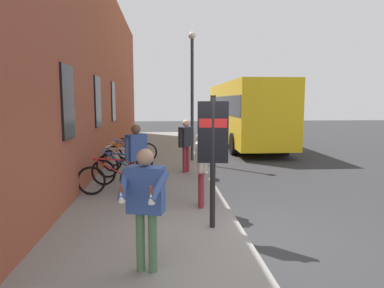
{
  "coord_description": "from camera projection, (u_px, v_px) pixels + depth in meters",
  "views": [
    {
      "loc": [
        -5.72,
        1.44,
        2.43
      ],
      "look_at": [
        3.05,
        0.69,
        1.33
      ],
      "focal_mm": 32.39,
      "sensor_mm": 36.0,
      "label": 1
    }
  ],
  "objects": [
    {
      "name": "sidewalk_pavement",
      "position": [
        155.0,
        160.0,
        13.84
      ],
      "size": [
        24.0,
        3.5,
        0.12
      ],
      "primitive_type": "cube",
      "color": "gray",
      "rests_on": "ground"
    },
    {
      "name": "street_lamp",
      "position": [
        192.0,
        85.0,
        13.2
      ],
      "size": [
        0.28,
        0.28,
        4.88
      ],
      "color": "#333338",
      "rests_on": "sidewalk_pavement"
    },
    {
      "name": "ground",
      "position": [
        233.0,
        171.0,
        12.1
      ],
      "size": [
        60.0,
        60.0,
        0.0
      ],
      "primitive_type": "plane",
      "color": "#2D2D30"
    },
    {
      "name": "tourist_with_hotdogs",
      "position": [
        145.0,
        197.0,
        4.57
      ],
      "size": [
        0.67,
        0.66,
        1.69
      ],
      "color": "#4C724C",
      "rests_on": "sidewalk_pavement"
    },
    {
      "name": "bicycle_far_end",
      "position": [
        134.0,
        152.0,
        13.12
      ],
      "size": [
        0.48,
        1.77,
        0.97
      ],
      "color": "black",
      "rests_on": "sidewalk_pavement"
    },
    {
      "name": "bicycle_under_window",
      "position": [
        127.0,
        160.0,
        11.25
      ],
      "size": [
        0.64,
        1.72,
        0.97
      ],
      "color": "black",
      "rests_on": "sidewalk_pavement"
    },
    {
      "name": "bicycle_mid_rack",
      "position": [
        124.0,
        165.0,
        10.32
      ],
      "size": [
        0.57,
        1.74,
        0.97
      ],
      "color": "black",
      "rests_on": "sidewalk_pavement"
    },
    {
      "name": "city_bus",
      "position": [
        244.0,
        110.0,
        18.82
      ],
      "size": [
        10.54,
        2.79,
        3.35
      ],
      "color": "yellow",
      "rests_on": "ground"
    },
    {
      "name": "transit_info_sign",
      "position": [
        213.0,
        141.0,
        6.17
      ],
      "size": [
        0.17,
        0.56,
        2.4
      ],
      "color": "black",
      "rests_on": "sidewalk_pavement"
    },
    {
      "name": "station_facade",
      "position": [
        105.0,
        74.0,
        14.22
      ],
      "size": [
        22.0,
        0.65,
        7.04
      ],
      "color": "brown",
      "rests_on": "ground"
    },
    {
      "name": "bicycle_nearest_sign",
      "position": [
        113.0,
        179.0,
        8.51
      ],
      "size": [
        0.48,
        1.77,
        0.97
      ],
      "color": "black",
      "rests_on": "sidewalk_pavement"
    },
    {
      "name": "bicycle_beside_lamp",
      "position": [
        122.0,
        172.0,
        9.37
      ],
      "size": [
        0.61,
        1.73,
        0.97
      ],
      "color": "black",
      "rests_on": "sidewalk_pavement"
    },
    {
      "name": "pedestrian_crossing_street",
      "position": [
        186.0,
        140.0,
        11.17
      ],
      "size": [
        0.53,
        0.51,
        1.71
      ],
      "color": "maroon",
      "rests_on": "sidewalk_pavement"
    },
    {
      "name": "pedestrian_by_facade",
      "position": [
        201.0,
        161.0,
        7.46
      ],
      "size": [
        0.62,
        0.32,
        1.65
      ],
      "color": "maroon",
      "rests_on": "sidewalk_pavement"
    },
    {
      "name": "pedestrian_near_bus",
      "position": [
        136.0,
        152.0,
        8.51
      ],
      "size": [
        0.51,
        0.54,
        1.73
      ],
      "color": "brown",
      "rests_on": "sidewalk_pavement"
    },
    {
      "name": "bicycle_end_of_row",
      "position": [
        128.0,
        156.0,
        12.14
      ],
      "size": [
        0.72,
        1.69,
        0.97
      ],
      "color": "black",
      "rests_on": "sidewalk_pavement"
    }
  ]
}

